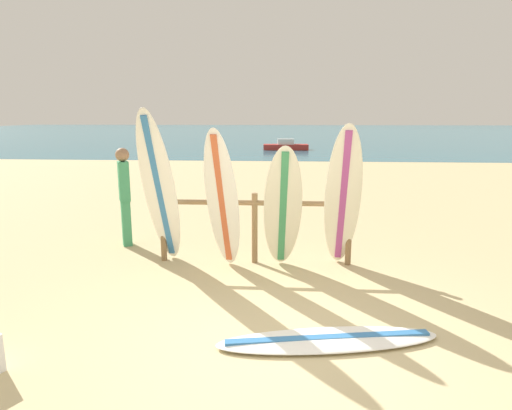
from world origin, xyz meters
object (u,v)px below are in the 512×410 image
at_px(surfboard_rack, 255,218).
at_px(surfboard_lying_on_sand, 328,340).
at_px(surfboard_leaning_far_left, 160,191).
at_px(beachgoer_standing, 125,193).
at_px(surfboard_leaning_left, 222,201).
at_px(small_boat_offshore, 286,146).
at_px(surfboard_leaning_center, 343,199).
at_px(surfboard_leaning_center_left, 283,209).

relative_size(surfboard_rack, surfboard_lying_on_sand, 1.28).
relative_size(surfboard_leaning_far_left, beachgoer_standing, 1.39).
relative_size(surfboard_leaning_left, small_boat_offshore, 0.71).
height_order(surfboard_rack, surfboard_leaning_center, surfboard_leaning_center).
bearing_deg(beachgoer_standing, surfboard_leaning_center_left, -22.93).
bearing_deg(surfboard_leaning_left, surfboard_rack, 44.21).
bearing_deg(surfboard_lying_on_sand, small_boat_offshore, 91.18).
bearing_deg(beachgoer_standing, surfboard_leaning_far_left, -49.99).
bearing_deg(surfboard_leaning_center, surfboard_rack, 166.80).
xyz_separation_m(surfboard_rack, surfboard_leaning_far_left, (-1.36, -0.37, 0.47)).
relative_size(surfboard_rack, surfboard_leaning_center, 1.37).
relative_size(surfboard_leaning_center_left, surfboard_leaning_center, 0.87).
xyz_separation_m(surfboard_leaning_far_left, surfboard_leaning_center, (2.65, 0.07, -0.10)).
height_order(surfboard_leaning_center, small_boat_offshore, surfboard_leaning_center).
relative_size(surfboard_leaning_center_left, surfboard_lying_on_sand, 0.81).
distance_m(surfboard_rack, surfboard_leaning_center_left, 0.62).
bearing_deg(beachgoer_standing, surfboard_lying_on_sand, -44.58).
xyz_separation_m(surfboard_leaning_left, surfboard_lying_on_sand, (1.36, -2.00, -1.03)).
height_order(surfboard_leaning_left, beachgoer_standing, surfboard_leaning_left).
bearing_deg(surfboard_rack, surfboard_leaning_center_left, -41.80).
xyz_separation_m(surfboard_leaning_center_left, surfboard_lying_on_sand, (0.49, -2.04, -0.91)).
bearing_deg(surfboard_rack, beachgoer_standing, 161.47).
xyz_separation_m(surfboard_leaning_far_left, surfboard_leaning_center_left, (1.79, -0.01, -0.24)).
bearing_deg(surfboard_leaning_center_left, surfboard_leaning_center, 5.68).
relative_size(surfboard_rack, beachgoer_standing, 1.74).
xyz_separation_m(surfboard_rack, surfboard_leaning_center_left, (0.43, -0.39, 0.23)).
bearing_deg(beachgoer_standing, surfboard_rack, -18.53).
bearing_deg(surfboard_leaning_center_left, surfboard_leaning_left, -177.67).
xyz_separation_m(surfboard_leaning_far_left, beachgoer_standing, (-0.97, 1.15, -0.25)).
xyz_separation_m(surfboard_leaning_center_left, beachgoer_standing, (-2.76, 1.17, -0.00)).
xyz_separation_m(beachgoer_standing, small_boat_offshore, (2.74, 22.00, -0.69)).
distance_m(surfboard_leaning_left, surfboard_lying_on_sand, 2.63).
bearing_deg(surfboard_leaning_left, surfboard_leaning_center, 4.00).
xyz_separation_m(surfboard_leaning_center, beachgoer_standing, (-3.62, 1.08, -0.14)).
xyz_separation_m(surfboard_leaning_center_left, surfboard_leaning_center, (0.86, 0.09, 0.14)).
bearing_deg(surfboard_leaning_center_left, surfboard_leaning_far_left, 179.58).
xyz_separation_m(surfboard_leaning_left, surfboard_leaning_center_left, (0.87, 0.04, -0.11)).
distance_m(surfboard_leaning_center_left, small_boat_offshore, 23.18).
bearing_deg(small_boat_offshore, beachgoer_standing, -97.09).
relative_size(beachgoer_standing, small_boat_offshore, 0.57).
xyz_separation_m(surfboard_rack, surfboard_lying_on_sand, (0.93, -2.43, -0.68)).
distance_m(surfboard_leaning_far_left, surfboard_leaning_center, 2.65).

